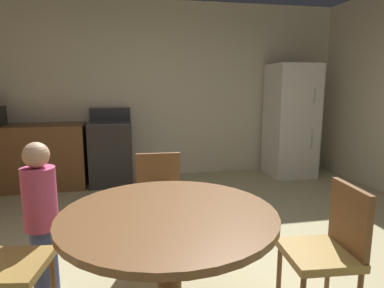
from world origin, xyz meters
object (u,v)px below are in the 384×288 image
chair_east (330,246)px  person_child (41,217)px  chair_north (159,198)px  dining_table (169,238)px  refrigerator (291,121)px  oven_range (111,152)px

chair_east → person_child: 1.86m
chair_north → chair_east: size_ratio=1.00×
dining_table → chair_east: bearing=-4.4°
refrigerator → dining_table: (-2.35, -3.13, -0.28)m
chair_east → oven_range: bearing=-62.2°
dining_table → chair_east: (0.96, -0.07, -0.10)m
chair_north → person_child: 0.95m
oven_range → person_child: bearing=-97.6°
refrigerator → chair_north: 3.19m
oven_range → refrigerator: 2.83m
dining_table → person_child: bearing=146.2°
chair_north → chair_east: (0.92, -1.04, 0.00)m
person_child → refrigerator: bearing=73.2°
dining_table → person_child: (-0.79, 0.53, -0.02)m
refrigerator → person_child: refrigerator is taller
oven_range → chair_east: (1.41, -3.25, 0.03)m
refrigerator → person_child: size_ratio=1.61×
chair_north → person_child: (-0.84, -0.44, 0.08)m
dining_table → person_child: size_ratio=1.11×
oven_range → refrigerator: refrigerator is taller
dining_table → oven_range: bearing=97.9°
oven_range → dining_table: size_ratio=0.91×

